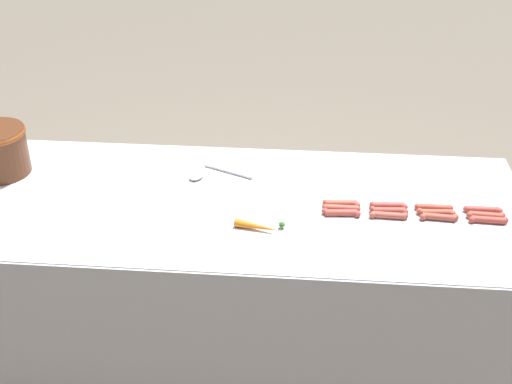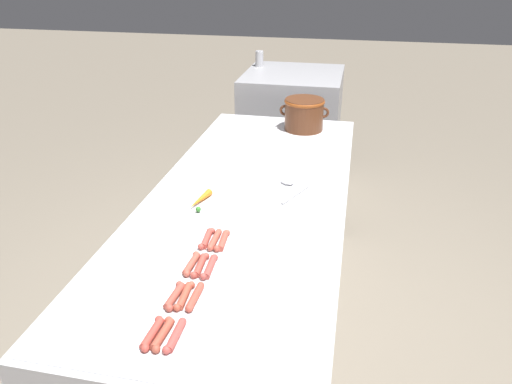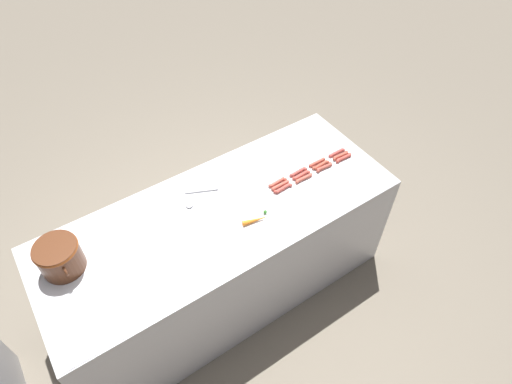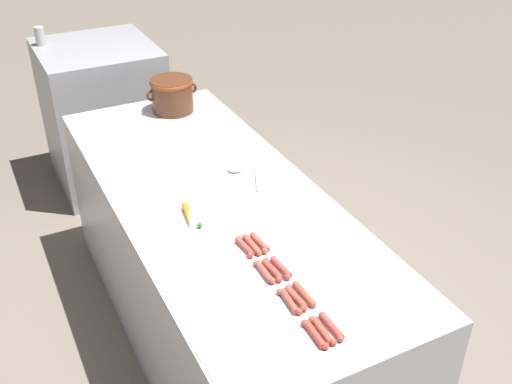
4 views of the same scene
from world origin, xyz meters
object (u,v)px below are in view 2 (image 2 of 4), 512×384
at_px(bean_pot, 304,113).
at_px(soda_can, 259,59).
at_px(hot_dog_5, 184,296).
at_px(serving_spoon, 290,186).
at_px(hot_dog_2, 192,264).
at_px(carrot, 199,200).
at_px(hot_dog_10, 209,267).
at_px(hot_dog_3, 207,239).
at_px(hot_dog_7, 215,240).
at_px(hot_dog_11, 222,241).
at_px(hot_dog_9, 194,296).
at_px(back_cabinet, 291,134).
at_px(hot_dog_6, 200,265).
at_px(hot_dog_4, 163,334).
at_px(hot_dog_8, 174,335).
at_px(hot_dog_0, 152,333).
at_px(hot_dog_1, 175,296).

bearing_deg(bean_pot, soda_can, 113.86).
bearing_deg(hot_dog_5, serving_spoon, 76.28).
xyz_separation_m(hot_dog_2, carrot, (-0.12, 0.46, 0.00)).
height_order(hot_dog_2, hot_dog_10, same).
bearing_deg(hot_dog_3, hot_dog_10, -70.39).
height_order(hot_dog_7, serving_spoon, hot_dog_7).
relative_size(hot_dog_11, bean_pot, 0.46).
relative_size(hot_dog_9, carrot, 0.78).
bearing_deg(back_cabinet, soda_can, 149.30).
bearing_deg(hot_dog_10, carrot, 111.49).
relative_size(back_cabinet, hot_dog_3, 7.22).
distance_m(hot_dog_5, hot_dog_6, 0.17).
relative_size(hot_dog_11, serving_spoon, 0.54).
xyz_separation_m(hot_dog_4, hot_dog_8, (0.03, 0.00, 0.00)).
distance_m(back_cabinet, soda_can, 0.67).
xyz_separation_m(hot_dog_4, hot_dog_10, (0.04, 0.34, 0.00)).
bearing_deg(soda_can, hot_dog_7, -82.45).
distance_m(hot_dog_5, hot_dog_8, 0.18).
relative_size(hot_dog_3, hot_dog_5, 1.00).
bearing_deg(hot_dog_5, hot_dog_10, 79.39).
xyz_separation_m(back_cabinet, hot_dog_10, (0.05, -2.49, 0.39)).
bearing_deg(carrot, back_cabinet, 86.32).
bearing_deg(hot_dog_0, hot_dog_4, 5.86).
bearing_deg(hot_dog_5, bean_pot, 84.06).
height_order(hot_dog_5, hot_dog_7, same).
relative_size(hot_dog_1, hot_dog_4, 1.00).
bearing_deg(bean_pot, hot_dog_1, -96.92).
relative_size(hot_dog_8, hot_dog_11, 1.00).
xyz_separation_m(hot_dog_3, hot_dog_5, (0.03, -0.34, 0.00)).
relative_size(bean_pot, carrot, 1.68).
relative_size(back_cabinet, hot_dog_5, 7.21).
relative_size(back_cabinet, hot_dog_4, 7.22).
bearing_deg(hot_dog_3, hot_dog_8, -83.36).
relative_size(back_cabinet, bean_pot, 3.36).
xyz_separation_m(hot_dog_7, serving_spoon, (0.21, 0.53, -0.00)).
bearing_deg(hot_dog_4, carrot, 100.31).
distance_m(hot_dog_1, hot_dog_9, 0.06).
bearing_deg(hot_dog_8, hot_dog_2, 100.39).
relative_size(hot_dog_2, hot_dog_8, 1.00).
distance_m(back_cabinet, carrot, 2.07).
distance_m(hot_dog_1, hot_dog_11, 0.35).
height_order(hot_dog_6, hot_dog_10, same).
relative_size(hot_dog_7, hot_dog_10, 1.00).
distance_m(hot_dog_0, hot_dog_4, 0.03).
xyz_separation_m(hot_dog_3, hot_dog_9, (0.06, -0.34, 0.00)).
relative_size(hot_dog_3, hot_dog_6, 1.00).
height_order(hot_dog_8, soda_can, soda_can).
height_order(hot_dog_2, bean_pot, bean_pot).
bearing_deg(hot_dog_3, hot_dog_7, -2.11).
relative_size(hot_dog_5, hot_dog_11, 1.00).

